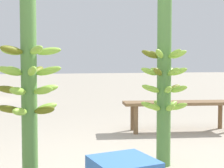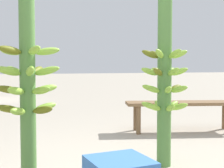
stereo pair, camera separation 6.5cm
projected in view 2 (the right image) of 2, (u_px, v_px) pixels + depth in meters
banana_stalk_left at (28, 82)px, 2.12m from camera, size 0.44×0.45×1.51m
banana_stalk_center at (164, 80)px, 2.71m from camera, size 0.42×0.42×1.51m
market_bench at (183, 106)px, 4.19m from camera, size 1.56×0.85×0.40m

